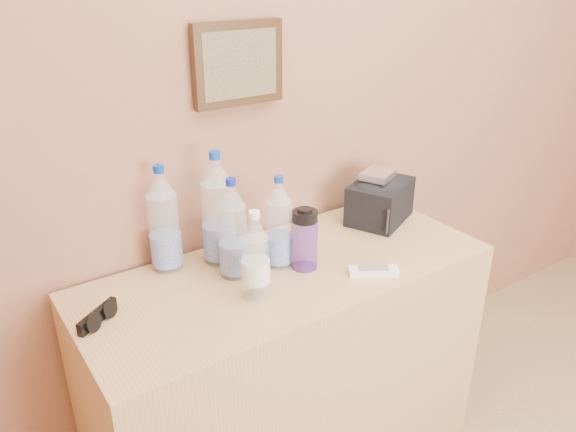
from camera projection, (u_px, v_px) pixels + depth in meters
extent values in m
plane|color=#935E48|center=(322.00, 68.00, 1.91)|extent=(4.00, 0.00, 4.00)
cube|color=tan|center=(288.00, 372.00, 1.91)|extent=(1.30, 0.54, 0.81)
cylinder|color=silver|center=(233.00, 234.00, 1.66)|extent=(0.08, 0.08, 0.27)
cylinder|color=#10219F|center=(231.00, 182.00, 1.59)|extent=(0.03, 0.03, 0.02)
cylinder|color=silver|center=(164.00, 225.00, 1.69)|extent=(0.09, 0.09, 0.29)
cylinder|color=#093799|center=(158.00, 169.00, 1.62)|extent=(0.03, 0.03, 0.02)
cylinder|color=silver|center=(218.00, 215.00, 1.73)|extent=(0.10, 0.10, 0.32)
cylinder|color=#0E40B7|center=(215.00, 155.00, 1.65)|extent=(0.04, 0.04, 0.02)
cylinder|color=silver|center=(279.00, 227.00, 1.72)|extent=(0.08, 0.08, 0.26)
cylinder|color=#1337A2|center=(279.00, 179.00, 1.65)|extent=(0.03, 0.03, 0.02)
cylinder|color=silver|center=(256.00, 260.00, 1.56)|extent=(0.08, 0.08, 0.23)
cylinder|color=white|center=(254.00, 215.00, 1.50)|extent=(0.03, 0.03, 0.02)
cylinder|color=#5A2DA7|center=(304.00, 244.00, 1.72)|extent=(0.08, 0.08, 0.16)
cylinder|color=black|center=(305.00, 215.00, 1.68)|extent=(0.08, 0.08, 0.04)
cube|color=white|center=(373.00, 271.00, 1.71)|extent=(0.15, 0.12, 0.02)
cube|color=silver|center=(378.00, 175.00, 1.99)|extent=(0.15, 0.14, 0.02)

